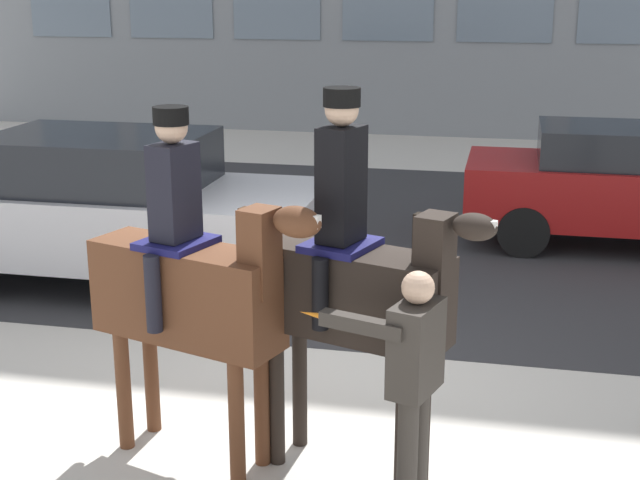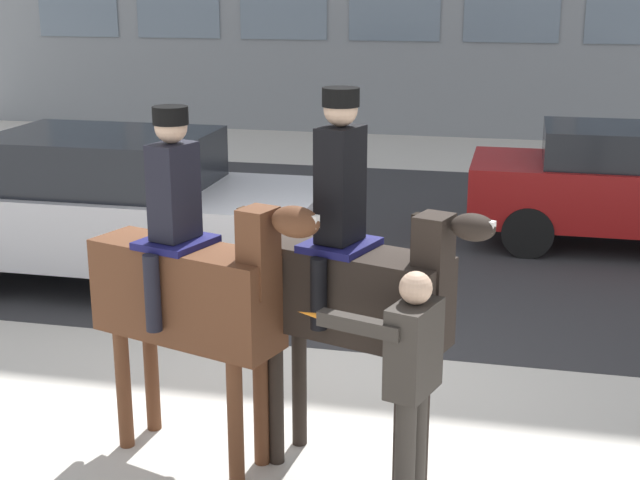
# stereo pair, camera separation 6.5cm
# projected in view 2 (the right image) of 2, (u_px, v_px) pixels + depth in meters

# --- Properties ---
(ground_plane) EXTENTS (80.00, 80.00, 0.00)m
(ground_plane) POSITION_uv_depth(u_px,v_px,m) (322.00, 372.00, 7.92)
(ground_plane) COLOR beige
(road_surface) EXTENTS (22.87, 8.50, 0.01)m
(road_surface) POSITION_uv_depth(u_px,v_px,m) (397.00, 231.00, 12.37)
(road_surface) COLOR #2D2D30
(road_surface) RESTS_ON ground_plane
(mounted_horse_lead) EXTENTS (1.80, 0.85, 2.55)m
(mounted_horse_lead) POSITION_uv_depth(u_px,v_px,m) (190.00, 284.00, 6.16)
(mounted_horse_lead) COLOR #59331E
(mounted_horse_lead) RESTS_ON ground_plane
(mounted_horse_companion) EXTENTS (1.71, 0.85, 2.70)m
(mounted_horse_companion) POSITION_uv_depth(u_px,v_px,m) (352.00, 283.00, 5.92)
(mounted_horse_companion) COLOR black
(mounted_horse_companion) RESTS_ON ground_plane
(pedestrian_bystander) EXTENTS (0.91, 0.45, 1.70)m
(pedestrian_bystander) POSITION_uv_depth(u_px,v_px,m) (410.00, 380.00, 5.41)
(pedestrian_bystander) COLOR #332D28
(pedestrian_bystander) RESTS_ON ground_plane
(street_car_near_lane) EXTENTS (4.73, 2.05, 1.72)m
(street_car_near_lane) POSITION_uv_depth(u_px,v_px,m) (113.00, 206.00, 10.08)
(street_car_near_lane) COLOR #B7B7BC
(street_car_near_lane) RESTS_ON ground_plane
(street_car_far_lane) EXTENTS (4.01, 1.79, 1.57)m
(street_car_far_lane) POSITION_uv_depth(u_px,v_px,m) (627.00, 185.00, 11.49)
(street_car_far_lane) COLOR maroon
(street_car_far_lane) RESTS_ON ground_plane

